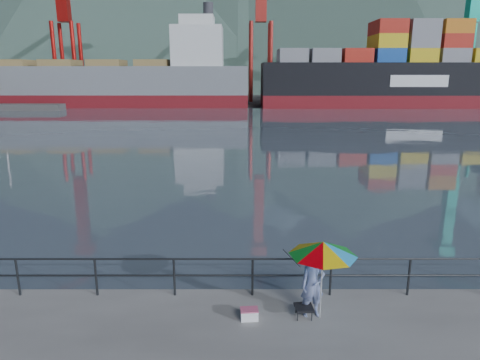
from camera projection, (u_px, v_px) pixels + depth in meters
name	position (u px, v px, depth m)	size (l,w,h in m)	color
harbor_water	(238.00, 93.00, 135.61)	(500.00, 280.00, 0.00)	#4C5B68
far_dock	(280.00, 99.00, 99.69)	(200.00, 40.00, 0.40)	#514F4C
guardrail	(213.00, 276.00, 10.91)	(22.00, 0.06, 1.03)	#2D3033
mountains	(320.00, 10.00, 202.63)	(600.00, 332.80, 80.00)	#385147
port_cranes	(388.00, 22.00, 87.14)	(116.00, 28.00, 38.40)	#B7130F
container_stacks	(371.00, 88.00, 99.78)	(58.00, 8.40, 7.80)	red
fisherman	(313.00, 285.00, 9.94)	(0.57, 0.37, 1.55)	#27418F
beach_umbrella	(323.00, 248.00, 9.59)	(1.80, 1.80, 1.90)	white
folding_stool	(304.00, 311.00, 10.00)	(0.44, 0.44, 0.27)	black
cooler_bag	(249.00, 315.00, 9.91)	(0.40, 0.27, 0.23)	white
fishing_rod	(291.00, 291.00, 11.24)	(0.02, 0.02, 2.11)	black
bulk_carrier	(122.00, 83.00, 79.01)	(50.29, 8.70, 14.50)	maroon
container_ship	(419.00, 73.00, 77.41)	(53.68, 8.95, 18.10)	maroon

